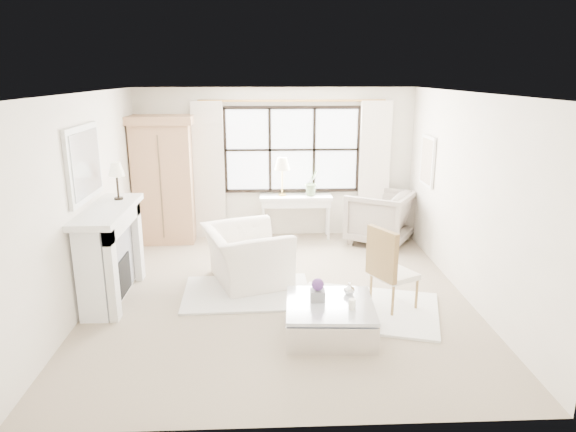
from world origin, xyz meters
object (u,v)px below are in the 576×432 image
at_px(club_armchair, 246,255).
at_px(console_table, 296,217).
at_px(armoire, 164,179).
at_px(coffee_table, 330,319).

bearing_deg(club_armchair, console_table, -40.75).
distance_m(armoire, console_table, 2.45).
bearing_deg(coffee_table, armoire, 128.61).
xyz_separation_m(armoire, console_table, (2.33, 0.08, -0.74)).
bearing_deg(coffee_table, club_armchair, 125.80).
relative_size(console_table, club_armchair, 1.05).
height_order(club_armchair, coffee_table, club_armchair).
bearing_deg(coffee_table, console_table, 96.21).
bearing_deg(console_table, armoire, -177.70).
xyz_separation_m(console_table, club_armchair, (-0.83, -2.05, 0.00)).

